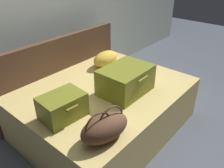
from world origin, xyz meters
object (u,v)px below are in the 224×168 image
at_px(hard_case_large, 126,80).
at_px(bed, 105,108).
at_px(pillow_near_headboard, 106,59).
at_px(duffel_bag, 105,127).
at_px(hard_case_medium, 63,106).

bearing_deg(hard_case_large, bed, 113.05).
xyz_separation_m(hard_case_large, pillow_near_headboard, (0.39, 0.65, -0.05)).
bearing_deg(duffel_bag, hard_case_large, 24.89).
distance_m(hard_case_large, pillow_near_headboard, 0.76).
xyz_separation_m(hard_case_medium, duffel_bag, (0.04, -0.51, -0.01)).
distance_m(hard_case_medium, pillow_near_headboard, 1.26).
xyz_separation_m(hard_case_medium, pillow_near_headboard, (1.16, 0.48, -0.02)).
height_order(bed, hard_case_medium, hard_case_medium).
distance_m(bed, hard_case_large, 0.51).
relative_size(hard_case_large, pillow_near_headboard, 1.37).
bearing_deg(duffel_bag, pillow_near_headboard, 41.52).
bearing_deg(hard_case_large, pillow_near_headboard, 58.73).
relative_size(bed, pillow_near_headboard, 4.61).
bearing_deg(pillow_near_headboard, hard_case_medium, -157.35).
bearing_deg(hard_case_medium, hard_case_large, -7.99).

